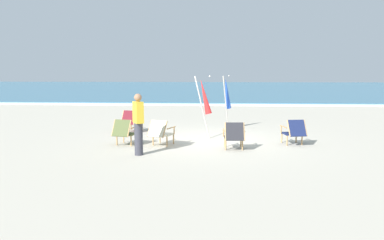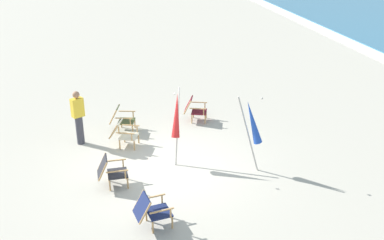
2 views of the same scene
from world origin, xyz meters
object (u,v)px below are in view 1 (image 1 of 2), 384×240
object	(u,v)px
umbrella_furled_red	(205,97)
beach_chair_front_left	(294,131)
beach_chair_mid_center	(161,132)
umbrella_furled_blue	(227,94)
beach_chair_front_right	(234,135)
beach_chair_back_right	(125,131)
person_near_chairs	(138,124)
beach_chair_back_left	(132,120)

from	to	relation	value
umbrella_furled_red	beach_chair_front_left	bearing A→B (deg)	-20.51
beach_chair_mid_center	umbrella_furled_blue	world-z (taller)	umbrella_furled_blue
beach_chair_mid_center	beach_chair_front_right	xyz separation A→B (m)	(2.15, -0.43, 0.01)
beach_chair_back_right	person_near_chairs	size ratio (longest dim) A/B	0.52
umbrella_furled_blue	beach_chair_mid_center	bearing A→B (deg)	-122.82
beach_chair_back_right	person_near_chairs	world-z (taller)	person_near_chairs
beach_chair_back_left	person_near_chairs	distance (m)	3.78
beach_chair_front_right	umbrella_furled_blue	size ratio (longest dim) A/B	0.39
beach_chair_mid_center	umbrella_furled_red	distance (m)	2.08
beach_chair_mid_center	beach_chair_front_right	size ratio (longest dim) A/B	1.16
beach_chair_mid_center	umbrella_furled_red	world-z (taller)	umbrella_furled_red
beach_chair_front_left	beach_chair_back_right	world-z (taller)	beach_chair_back_right
beach_chair_back_right	beach_chair_mid_center	distance (m)	1.08
umbrella_furled_blue	person_near_chairs	xyz separation A→B (m)	(-2.46, -4.41, -0.50)
beach_chair_back_right	beach_chair_front_right	distance (m)	3.26
beach_chair_front_left	umbrella_furled_red	bearing A→B (deg)	159.49
beach_chair_front_right	beach_chair_front_left	bearing A→B (deg)	23.04
beach_chair_mid_center	person_near_chairs	bearing A→B (deg)	-108.29
person_near_chairs	beach_chair_back_left	bearing A→B (deg)	105.33
beach_chair_back_left	beach_chair_mid_center	distance (m)	2.77
beach_chair_mid_center	beach_chair_front_left	bearing A→B (deg)	5.05
beach_chair_back_left	beach_chair_back_right	bearing A→B (deg)	-82.43
beach_chair_mid_center	umbrella_furled_red	xyz separation A→B (m)	(1.26, 1.37, 0.93)
beach_chair_front_left	beach_chair_back_left	world-z (taller)	beach_chair_back_left
beach_chair_back_right	person_near_chairs	xyz separation A→B (m)	(0.68, -1.23, 0.41)
beach_chair_back_left	beach_chair_mid_center	bearing A→B (deg)	-59.66
beach_chair_front_right	person_near_chairs	distance (m)	2.71
beach_chair_back_right	beach_chair_front_right	world-z (taller)	beach_chair_front_right
beach_chair_back_left	umbrella_furled_red	distance (m)	3.00
beach_chair_back_right	umbrella_furled_red	bearing A→B (deg)	30.16
beach_chair_back_right	beach_chair_front_right	bearing A→B (deg)	-7.61
umbrella_furled_red	beach_chair_back_left	bearing A→B (deg)	158.98
beach_chair_mid_center	umbrella_furled_red	size ratio (longest dim) A/B	0.45
umbrella_furled_blue	beach_chair_back_right	bearing A→B (deg)	-134.59
beach_chair_front_right	person_near_chairs	bearing A→B (deg)	-162.57
beach_chair_back_left	beach_chair_front_right	bearing A→B (deg)	-38.48
umbrella_furled_blue	person_near_chairs	distance (m)	5.08
umbrella_furled_red	person_near_chairs	xyz separation A→B (m)	(-1.67, -2.60, -0.51)
beach_chair_back_left	person_near_chairs	bearing A→B (deg)	-74.67
beach_chair_mid_center	beach_chair_front_right	world-z (taller)	beach_chair_front_right
beach_chair_front_left	beach_chair_back_left	xyz separation A→B (m)	(-5.38, 2.04, 0.00)
beach_chair_back_left	beach_chair_front_right	xyz separation A→B (m)	(3.55, -2.82, 0.00)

